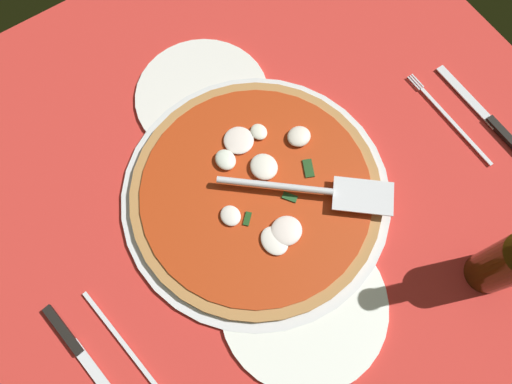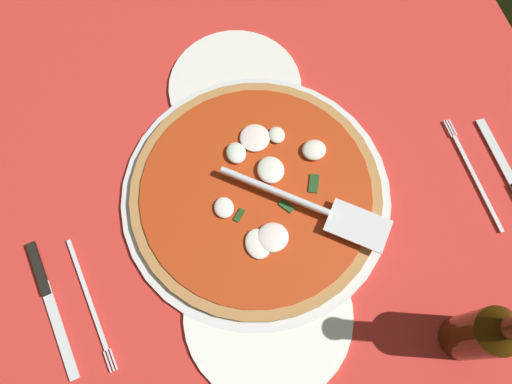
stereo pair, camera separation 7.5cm
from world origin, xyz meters
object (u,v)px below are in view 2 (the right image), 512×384
(pizza_server, at_px, (312,206))
(beer_bottle, at_px, (486,333))
(dinner_plate_right, at_px, (235,87))
(dinner_plate_left, at_px, (268,314))
(place_setting_near, at_px, (493,179))
(place_setting_far, at_px, (69,300))
(pizza, at_px, (257,192))

(pizza_server, xyz_separation_m, beer_bottle, (-0.23, -0.14, 0.05))
(pizza_server, bearing_deg, dinner_plate_right, 140.94)
(dinner_plate_left, xyz_separation_m, beer_bottle, (-0.11, -0.24, 0.09))
(pizza_server, distance_m, place_setting_near, 0.30)
(dinner_plate_left, xyz_separation_m, dinner_plate_right, (0.37, -0.06, 0.00))
(beer_bottle, bearing_deg, pizza_server, 31.04)
(place_setting_far, distance_m, beer_bottle, 0.56)
(dinner_plate_right, distance_m, pizza_server, 0.25)
(pizza_server, bearing_deg, dinner_plate_left, -89.48)
(pizza_server, bearing_deg, place_setting_far, -136.15)
(beer_bottle, bearing_deg, dinner_plate_left, 65.87)
(pizza_server, distance_m, place_setting_far, 0.37)
(place_setting_far, bearing_deg, pizza_server, 85.36)
(dinner_plate_right, height_order, pizza, pizza)
(beer_bottle, bearing_deg, dinner_plate_right, 21.17)
(dinner_plate_right, relative_size, place_setting_near, 1.04)
(pizza, distance_m, beer_bottle, 0.36)
(dinner_plate_right, distance_m, place_setting_near, 0.43)
(pizza, xyz_separation_m, pizza_server, (-0.05, -0.07, 0.02))
(pizza_server, bearing_deg, pizza, -177.36)
(dinner_plate_right, relative_size, place_setting_far, 1.04)
(place_setting_far, height_order, beer_bottle, beer_bottle)
(place_setting_far, bearing_deg, dinner_plate_left, 61.01)
(dinner_plate_left, relative_size, place_setting_near, 1.14)
(place_setting_near, distance_m, place_setting_far, 0.66)
(dinner_plate_left, height_order, pizza, pizza)
(dinner_plate_left, bearing_deg, place_setting_far, 68.92)
(dinner_plate_left, height_order, dinner_plate_right, same)
(place_setting_near, distance_m, beer_bottle, 0.27)
(pizza_server, relative_size, beer_bottle, 0.90)
(dinner_plate_right, distance_m, beer_bottle, 0.52)
(place_setting_far, bearing_deg, pizza, 95.67)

